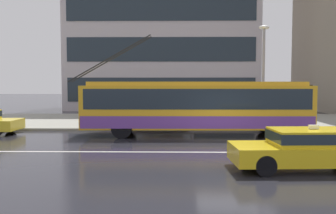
% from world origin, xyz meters
% --- Properties ---
extents(ground_plane, '(160.00, 160.00, 0.00)m').
position_xyz_m(ground_plane, '(0.00, 0.00, 0.00)').
color(ground_plane, '#232329').
extents(sidewalk_slab, '(80.00, 10.00, 0.14)m').
position_xyz_m(sidewalk_slab, '(0.00, 9.98, 0.07)').
color(sidewalk_slab, gray).
rests_on(sidewalk_slab, ground_plane).
extents(lane_centre_line, '(72.00, 0.14, 0.01)m').
position_xyz_m(lane_centre_line, '(0.00, -1.20, 0.00)').
color(lane_centre_line, silver).
rests_on(lane_centre_line, ground_plane).
extents(trolleybus, '(12.27, 2.64, 5.15)m').
position_xyz_m(trolleybus, '(-1.11, 3.38, 1.54)').
color(trolleybus, gold).
rests_on(trolleybus, ground_plane).
extents(taxi_oncoming_near, '(4.72, 2.00, 1.39)m').
position_xyz_m(taxi_oncoming_near, '(1.96, -3.96, 0.70)').
color(taxi_oncoming_near, yellow).
rests_on(taxi_oncoming_near, ground_plane).
extents(bus_shelter, '(3.87, 1.59, 2.49)m').
position_xyz_m(bus_shelter, '(-2.91, 6.60, 1.99)').
color(bus_shelter, gray).
rests_on(bus_shelter, sidewalk_slab).
extents(pedestrian_at_shelter, '(1.39, 1.39, 2.01)m').
position_xyz_m(pedestrian_at_shelter, '(-2.74, 7.25, 1.80)').
color(pedestrian_at_shelter, '#28152B').
rests_on(pedestrian_at_shelter, sidewalk_slab).
extents(pedestrian_approaching_curb, '(1.45, 1.45, 1.97)m').
position_xyz_m(pedestrian_approaching_curb, '(3.58, 7.62, 1.73)').
color(pedestrian_approaching_curb, '#454943').
rests_on(pedestrian_approaching_curb, sidewalk_slab).
extents(street_lamp, '(0.60, 0.32, 5.88)m').
position_xyz_m(street_lamp, '(2.91, 5.73, 3.67)').
color(street_lamp, gray).
rests_on(street_lamp, sidewalk_slab).
extents(office_tower_corner_left, '(19.57, 11.15, 19.78)m').
position_xyz_m(office_tower_corner_left, '(-3.51, 24.71, 9.90)').
color(office_tower_corner_left, '#B7AEB4').
rests_on(office_tower_corner_left, ground_plane).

